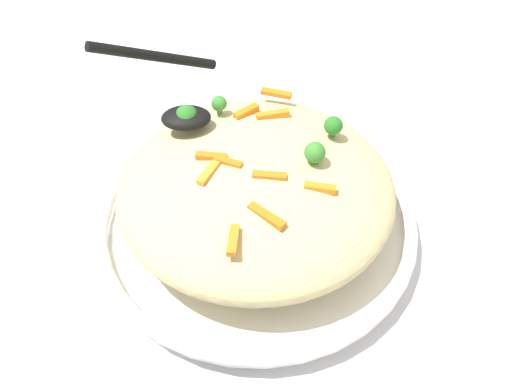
% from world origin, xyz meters
% --- Properties ---
extents(ground_plane, '(2.40, 2.40, 0.00)m').
position_xyz_m(ground_plane, '(0.00, 0.00, 0.00)').
color(ground_plane, silver).
extents(serving_bowl, '(0.38, 0.38, 0.04)m').
position_xyz_m(serving_bowl, '(0.00, 0.00, 0.02)').
color(serving_bowl, white).
rests_on(serving_bowl, ground_plane).
extents(pasta_mound, '(0.31, 0.30, 0.09)m').
position_xyz_m(pasta_mound, '(0.00, 0.00, 0.08)').
color(pasta_mound, '#DBC689').
rests_on(pasta_mound, serving_bowl).
extents(carrot_piece_0, '(0.04, 0.04, 0.01)m').
position_xyz_m(carrot_piece_0, '(-0.01, 0.07, 0.12)').
color(carrot_piece_0, orange).
rests_on(carrot_piece_0, pasta_mound).
extents(carrot_piece_1, '(0.04, 0.02, 0.01)m').
position_xyz_m(carrot_piece_1, '(-0.03, -0.12, 0.11)').
color(carrot_piece_1, orange).
rests_on(carrot_piece_1, pasta_mound).
extents(carrot_piece_2, '(0.04, 0.01, 0.01)m').
position_xyz_m(carrot_piece_2, '(-0.01, 0.02, 0.12)').
color(carrot_piece_2, orange).
rests_on(carrot_piece_2, pasta_mound).
extents(carrot_piece_3, '(0.03, 0.01, 0.01)m').
position_xyz_m(carrot_piece_3, '(0.05, -0.01, 0.12)').
color(carrot_piece_3, orange).
rests_on(carrot_piece_3, pasta_mound).
extents(carrot_piece_4, '(0.03, 0.04, 0.01)m').
position_xyz_m(carrot_piece_4, '(0.05, 0.01, 0.12)').
color(carrot_piece_4, orange).
rests_on(carrot_piece_4, pasta_mound).
extents(carrot_piece_5, '(0.03, 0.02, 0.01)m').
position_xyz_m(carrot_piece_5, '(0.03, -0.00, 0.12)').
color(carrot_piece_5, orange).
rests_on(carrot_piece_5, pasta_mound).
extents(carrot_piece_6, '(0.04, 0.01, 0.01)m').
position_xyz_m(carrot_piece_6, '(-0.02, -0.08, 0.12)').
color(carrot_piece_6, orange).
rests_on(carrot_piece_6, pasta_mound).
extents(carrot_piece_7, '(0.01, 0.03, 0.01)m').
position_xyz_m(carrot_piece_7, '(0.03, 0.10, 0.12)').
color(carrot_piece_7, orange).
rests_on(carrot_piece_7, pasta_mound).
extents(carrot_piece_8, '(0.03, 0.02, 0.01)m').
position_xyz_m(carrot_piece_8, '(-0.06, 0.04, 0.12)').
color(carrot_piece_8, orange).
rests_on(carrot_piece_8, pasta_mound).
extents(carrot_piece_9, '(0.03, 0.03, 0.01)m').
position_xyz_m(carrot_piece_9, '(0.01, -0.09, 0.12)').
color(carrot_piece_9, orange).
rests_on(carrot_piece_9, pasta_mound).
extents(broccoli_floret_0, '(0.02, 0.02, 0.03)m').
position_xyz_m(broccoli_floret_0, '(-0.06, -0.00, 0.13)').
color(broccoli_floret_0, '#377928').
rests_on(broccoli_floret_0, pasta_mound).
extents(broccoli_floret_1, '(0.02, 0.02, 0.03)m').
position_xyz_m(broccoli_floret_1, '(-0.09, -0.04, 0.13)').
color(broccoli_floret_1, '#296820').
rests_on(broccoli_floret_1, pasta_mound).
extents(broccoli_floret_2, '(0.02, 0.02, 0.02)m').
position_xyz_m(broccoli_floret_2, '(0.04, -0.09, 0.13)').
color(broccoli_floret_2, '#377928').
rests_on(broccoli_floret_2, pasta_mound).
extents(broccoli_floret_3, '(0.03, 0.03, 0.03)m').
position_xyz_m(broccoli_floret_3, '(0.07, -0.07, 0.13)').
color(broccoli_floret_3, '#296820').
rests_on(broccoli_floret_3, pasta_mound).
extents(serving_spoon, '(0.14, 0.12, 0.09)m').
position_xyz_m(serving_spoon, '(0.09, -0.09, 0.14)').
color(serving_spoon, black).
rests_on(serving_spoon, pasta_mound).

